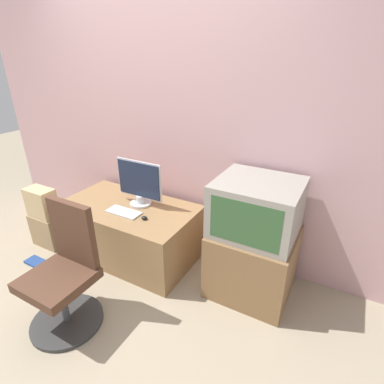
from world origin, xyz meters
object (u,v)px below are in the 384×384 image
Objects in this scene: crt_tv at (257,207)px; office_chair at (65,277)px; book at (37,262)px; keyboard at (124,212)px; cardboard_box_lower at (48,230)px; mouse at (144,218)px; main_monitor at (139,184)px.

crt_tv is 1.46m from office_chair.
crt_tv is at bearing 19.94° from book.
cardboard_box_lower is at bearing -168.71° from keyboard.
crt_tv is 0.67× the size of office_chair.
keyboard is 5.92× the size of mouse.
keyboard is 0.35× the size of office_chair.
office_chair is (0.05, -0.94, -0.35)m from main_monitor.
office_chair is at bearing -137.88° from crt_tv.
mouse reaches higher than book.
mouse is at bearing 8.75° from cardboard_box_lower.
main_monitor is at bearing 133.24° from mouse.
keyboard is 0.52× the size of crt_tv.
main_monitor is 1.01m from office_chair.
keyboard is at bearing 32.14° from book.
keyboard is 0.75m from office_chair.
mouse is 0.95m from crt_tv.
crt_tv reaches higher than keyboard.
office_chair is at bearing -29.73° from cardboard_box_lower.
office_chair reaches higher than mouse.
main_monitor is at bearing 41.34° from book.
crt_tv reaches higher than main_monitor.
office_chair is at bearing -83.90° from keyboard.
keyboard is at bearing -98.14° from main_monitor.
office_chair is 1.14m from cardboard_box_lower.
main_monitor is 0.52× the size of office_chair.
crt_tv reaches higher than book.
book is at bearing -147.86° from keyboard.
main_monitor reaches higher than cardboard_box_lower.
office_chair is 0.93m from book.
crt_tv is at bearing 11.02° from cardboard_box_lower.
mouse is 0.16× the size of cardboard_box_lower.
book is at bearing -59.77° from cardboard_box_lower.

